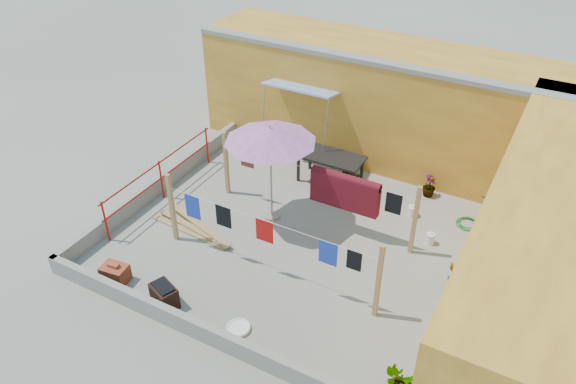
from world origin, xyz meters
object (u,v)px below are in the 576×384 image
object	(u,v)px
patio_umbrella	(270,136)
water_jug_a	(430,239)
green_hose	(468,223)
outdoor_table	(330,158)
brazier	(164,295)
brick_stack	(115,273)
white_basin	(239,328)
plant_back_a	(348,180)
water_jug_b	(412,211)

from	to	relation	value
patio_umbrella	water_jug_a	bearing A→B (deg)	13.50
water_jug_a	green_hose	size ratio (longest dim) A/B	0.56
outdoor_table	water_jug_a	bearing A→B (deg)	-21.22
patio_umbrella	brazier	xyz separation A→B (m)	(-0.43, -3.62, -2.05)
brick_stack	white_basin	distance (m)	3.06
outdoor_table	brick_stack	distance (m)	6.20
patio_umbrella	white_basin	world-z (taller)	patio_umbrella
plant_back_a	water_jug_a	bearing A→B (deg)	-22.26
brazier	green_hose	size ratio (longest dim) A/B	1.20
white_basin	water_jug_a	distance (m)	5.02
water_jug_a	plant_back_a	xyz separation A→B (m)	(-2.55, 1.04, 0.22)
white_basin	green_hose	xyz separation A→B (m)	(3.09, 5.50, -0.01)
outdoor_table	water_jug_b	distance (m)	2.56
brazier	water_jug_a	world-z (taller)	brazier
outdoor_table	green_hose	size ratio (longest dim) A/B	3.14
patio_umbrella	water_jug_a	world-z (taller)	patio_umbrella
patio_umbrella	water_jug_b	size ratio (longest dim) A/B	8.63
plant_back_a	white_basin	bearing A→B (deg)	-89.39
water_jug_a	green_hose	distance (m)	1.29
patio_umbrella	brick_stack	distance (m)	4.52
brazier	green_hose	bearing A→B (deg)	49.81
patio_umbrella	outdoor_table	world-z (taller)	patio_umbrella
white_basin	water_jug_b	size ratio (longest dim) A/B	1.48
outdoor_table	green_hose	distance (m)	3.84
outdoor_table	white_basin	size ratio (longest dim) A/B	3.71
brazier	water_jug_b	size ratio (longest dim) A/B	2.09
green_hose	plant_back_a	size ratio (longest dim) A/B	0.79
brazier	water_jug_b	world-z (taller)	brazier
outdoor_table	white_basin	world-z (taller)	outdoor_table
green_hose	plant_back_a	distance (m)	3.17
brazier	outdoor_table	bearing A→B (deg)	80.12
water_jug_b	green_hose	distance (m)	1.36
brick_stack	plant_back_a	size ratio (longest dim) A/B	0.82
green_hose	water_jug_a	bearing A→B (deg)	-117.95
brick_stack	plant_back_a	distance (m)	6.28
water_jug_b	green_hose	bearing A→B (deg)	13.18
outdoor_table	patio_umbrella	bearing A→B (deg)	-105.09
outdoor_table	plant_back_a	distance (m)	0.76
water_jug_a	outdoor_table	bearing A→B (deg)	158.78
outdoor_table	plant_back_a	world-z (taller)	outdoor_table
water_jug_a	patio_umbrella	bearing A→B (deg)	-166.50
white_basin	water_jug_a	bearing A→B (deg)	60.30
brick_stack	white_basin	bearing A→B (deg)	2.01
patio_umbrella	white_basin	xyz separation A→B (m)	(1.26, -3.46, -2.26)
water_jug_a	water_jug_b	world-z (taller)	water_jug_b
water_jug_b	green_hose	world-z (taller)	water_jug_b
outdoor_table	green_hose	xyz separation A→B (m)	(3.78, -0.09, -0.71)
patio_umbrella	water_jug_a	xyz separation A→B (m)	(3.75, 0.90, -2.17)
outdoor_table	green_hose	bearing A→B (deg)	-1.42
patio_umbrella	water_jug_b	bearing A→B (deg)	29.69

